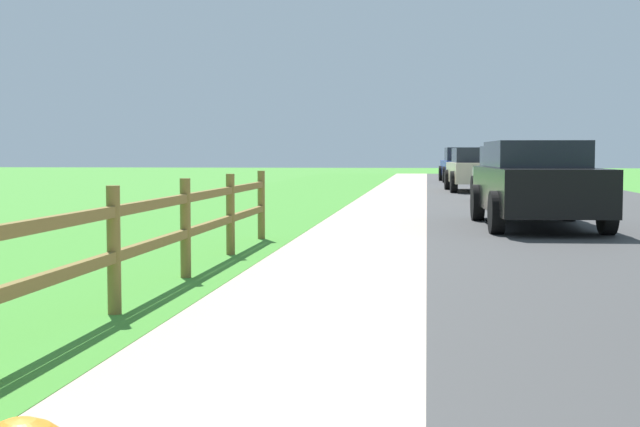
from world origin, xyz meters
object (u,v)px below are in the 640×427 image
at_px(parked_suv_black, 536,182).
at_px(parked_car_blue, 463,165).
at_px(parked_car_beige, 477,169).
at_px(parked_car_white, 514,175).

xyz_separation_m(parked_suv_black, parked_car_blue, (-0.26, 26.41, 0.00)).
height_order(parked_suv_black, parked_car_beige, parked_suv_black).
relative_size(parked_suv_black, parked_car_blue, 1.04).
bearing_deg(parked_suv_black, parked_car_beige, 90.69).
distance_m(parked_car_beige, parked_car_blue, 10.92).
xyz_separation_m(parked_car_beige, parked_car_blue, (-0.07, 10.92, 0.02)).
distance_m(parked_car_white, parked_car_beige, 8.09).
relative_size(parked_car_white, parked_car_beige, 1.10).
height_order(parked_car_white, parked_car_blue, parked_car_blue).
bearing_deg(parked_car_blue, parked_suv_black, -89.44).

